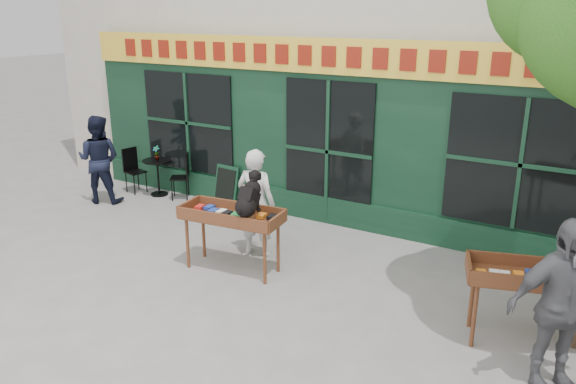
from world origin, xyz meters
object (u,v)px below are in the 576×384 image
object	(u,v)px
book_cart_right	(537,280)
man_left	(99,159)
woman	(256,203)
man_right	(559,307)
dog	(249,193)
bistro_table	(158,170)
book_cart_center	(232,219)

from	to	relation	value
book_cart_right	man_left	size ratio (longest dim) A/B	0.91
woman	man_right	distance (m)	4.62
dog	woman	world-z (taller)	woman
bistro_table	book_cart_center	bearing A→B (deg)	-31.39
dog	man_right	size ratio (longest dim) A/B	0.32
woman	man_left	xyz separation A→B (m)	(-4.17, 0.57, 0.02)
man_right	man_left	world-z (taller)	man_right
book_cart_center	man_left	distance (m)	4.35
woman	man_right	size ratio (longest dim) A/B	0.93
man_right	bistro_table	xyz separation A→B (m)	(-7.92, 2.70, -0.39)
book_cart_right	book_cart_center	bearing A→B (deg)	165.34
bistro_table	man_right	bearing A→B (deg)	-18.82
woman	book_cart_center	bearing A→B (deg)	83.84
book_cart_right	man_right	size ratio (longest dim) A/B	0.86
man_left	bistro_table	bearing A→B (deg)	-152.18
dog	book_cart_right	size ratio (longest dim) A/B	0.37
dog	book_cart_right	world-z (taller)	dog
book_cart_center	book_cart_right	bearing A→B (deg)	-3.83
woman	bistro_table	world-z (taller)	woman
dog	woman	distance (m)	0.89
book_cart_right	bistro_table	world-z (taller)	book_cart_right
woman	man_right	xyz separation A→B (m)	(4.45, -1.23, 0.07)
dog	book_cart_right	xyz separation A→B (m)	(3.80, 0.22, -0.47)
book_cart_center	woman	distance (m)	0.65
book_cart_right	man_left	xyz separation A→B (m)	(-8.32, 1.05, 0.07)
dog	bistro_table	size ratio (longest dim) A/B	0.79
dog	bistro_table	bearing A→B (deg)	144.27
book_cart_center	man_left	xyz separation A→B (m)	(-4.17, 1.22, 0.07)
book_cart_right	man_right	world-z (taller)	man_right
woman	dog	bearing A→B (deg)	110.40
book_cart_center	woman	bearing A→B (deg)	83.84
book_cart_center	book_cart_right	distance (m)	4.15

